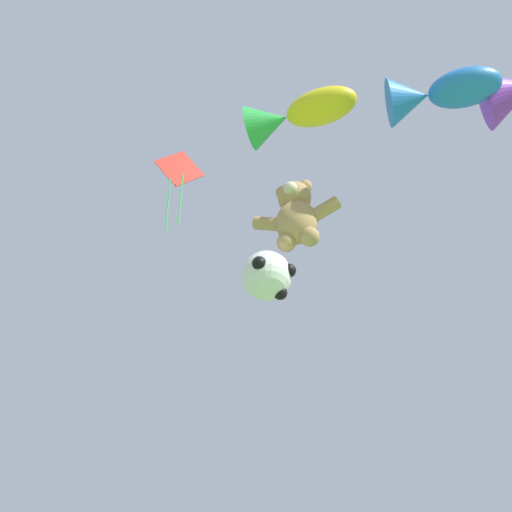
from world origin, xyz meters
TOP-DOWN VIEW (x-y plane):
  - teddy_bear_kite at (0.93, 5.39)m, footprint 1.64×0.72m
  - soccer_ball_kite at (0.36, 5.38)m, footprint 0.92×0.91m
  - fish_kite_goldfin at (1.23, 4.63)m, footprint 2.16×0.91m
  - fish_kite_cobalt at (3.80, 4.75)m, footprint 2.02×1.00m
  - diamond_kite at (-2.07, 5.98)m, footprint 1.04×0.82m

SIDE VIEW (x-z plane):
  - soccer_ball_kite at x=0.36m, z-range 6.75..7.59m
  - teddy_bear_kite at x=0.93m, z-range 7.66..9.33m
  - fish_kite_cobalt at x=3.80m, z-range 9.55..10.44m
  - fish_kite_goldfin at x=1.23m, z-range 10.06..10.96m
  - diamond_kite at x=-2.07m, z-range 10.39..13.20m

